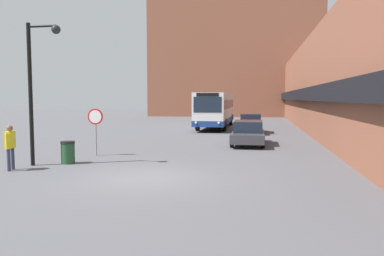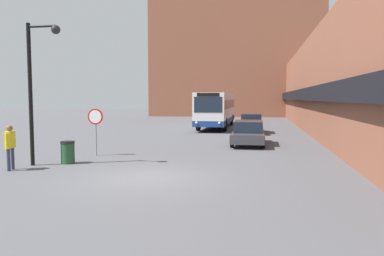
{
  "view_description": "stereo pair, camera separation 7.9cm",
  "coord_description": "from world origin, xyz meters",
  "px_view_note": "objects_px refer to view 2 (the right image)",
  "views": [
    {
      "loc": [
        3.78,
        -12.3,
        2.76
      ],
      "look_at": [
        0.47,
        6.32,
        1.25
      ],
      "focal_mm": 35.0,
      "sensor_mm": 36.0,
      "label": 1
    },
    {
      "loc": [
        3.86,
        -12.29,
        2.76
      ],
      "look_at": [
        0.47,
        6.32,
        1.25
      ],
      "focal_mm": 35.0,
      "sensor_mm": 36.0,
      "label": 2
    }
  ],
  "objects_px": {
    "pedestrian": "(10,143)",
    "trash_bin": "(68,152)",
    "city_bus": "(217,109)",
    "street_lamp": "(37,77)",
    "stop_sign": "(96,122)",
    "parked_car_front": "(248,133)",
    "parked_car_middle": "(251,123)"
  },
  "relations": [
    {
      "from": "pedestrian",
      "to": "trash_bin",
      "type": "bearing_deg",
      "value": 133.17
    },
    {
      "from": "city_bus",
      "to": "street_lamp",
      "type": "xyz_separation_m",
      "value": [
        -4.89,
        -21.1,
        1.85
      ]
    },
    {
      "from": "city_bus",
      "to": "trash_bin",
      "type": "distance_m",
      "value": 20.86
    },
    {
      "from": "stop_sign",
      "to": "street_lamp",
      "type": "relative_size",
      "value": 0.39
    },
    {
      "from": "city_bus",
      "to": "parked_car_front",
      "type": "xyz_separation_m",
      "value": [
        3.35,
        -12.52,
        -1.05
      ]
    },
    {
      "from": "city_bus",
      "to": "stop_sign",
      "type": "height_order",
      "value": "city_bus"
    },
    {
      "from": "city_bus",
      "to": "stop_sign",
      "type": "distance_m",
      "value": 18.53
    },
    {
      "from": "street_lamp",
      "to": "trash_bin",
      "type": "bearing_deg",
      "value": 36.31
    },
    {
      "from": "parked_car_middle",
      "to": "trash_bin",
      "type": "relative_size",
      "value": 4.66
    },
    {
      "from": "parked_car_front",
      "to": "trash_bin",
      "type": "xyz_separation_m",
      "value": [
        -7.33,
        -7.91,
        -0.24
      ]
    },
    {
      "from": "parked_car_middle",
      "to": "street_lamp",
      "type": "xyz_separation_m",
      "value": [
        -8.24,
        -16.24,
        2.85
      ]
    },
    {
      "from": "parked_car_front",
      "to": "pedestrian",
      "type": "height_order",
      "value": "pedestrian"
    },
    {
      "from": "street_lamp",
      "to": "stop_sign",
      "type": "bearing_deg",
      "value": 69.14
    },
    {
      "from": "parked_car_middle",
      "to": "trash_bin",
      "type": "distance_m",
      "value": 17.22
    },
    {
      "from": "street_lamp",
      "to": "pedestrian",
      "type": "bearing_deg",
      "value": -113.91
    },
    {
      "from": "city_bus",
      "to": "trash_bin",
      "type": "bearing_deg",
      "value": -101.02
    },
    {
      "from": "city_bus",
      "to": "trash_bin",
      "type": "height_order",
      "value": "city_bus"
    },
    {
      "from": "pedestrian",
      "to": "parked_car_middle",
      "type": "bearing_deg",
      "value": 144.64
    },
    {
      "from": "trash_bin",
      "to": "parked_car_front",
      "type": "bearing_deg",
      "value": 47.18
    },
    {
      "from": "city_bus",
      "to": "trash_bin",
      "type": "relative_size",
      "value": 12.55
    },
    {
      "from": "street_lamp",
      "to": "pedestrian",
      "type": "distance_m",
      "value": 2.85
    },
    {
      "from": "parked_car_middle",
      "to": "street_lamp",
      "type": "bearing_deg",
      "value": -116.9
    },
    {
      "from": "city_bus",
      "to": "pedestrian",
      "type": "relative_size",
      "value": 6.85
    },
    {
      "from": "parked_car_middle",
      "to": "street_lamp",
      "type": "height_order",
      "value": "street_lamp"
    },
    {
      "from": "city_bus",
      "to": "trash_bin",
      "type": "xyz_separation_m",
      "value": [
        -3.98,
        -20.43,
        -1.29
      ]
    },
    {
      "from": "stop_sign",
      "to": "parked_car_middle",
      "type": "bearing_deg",
      "value": 61.84
    },
    {
      "from": "parked_car_middle",
      "to": "pedestrian",
      "type": "height_order",
      "value": "pedestrian"
    },
    {
      "from": "stop_sign",
      "to": "pedestrian",
      "type": "height_order",
      "value": "stop_sign"
    },
    {
      "from": "stop_sign",
      "to": "trash_bin",
      "type": "bearing_deg",
      "value": -95.51
    },
    {
      "from": "stop_sign",
      "to": "trash_bin",
      "type": "xyz_separation_m",
      "value": [
        -0.22,
        -2.29,
        -1.16
      ]
    },
    {
      "from": "trash_bin",
      "to": "stop_sign",
      "type": "bearing_deg",
      "value": 84.49
    },
    {
      "from": "city_bus",
      "to": "stop_sign",
      "type": "relative_size",
      "value": 5.27
    }
  ]
}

